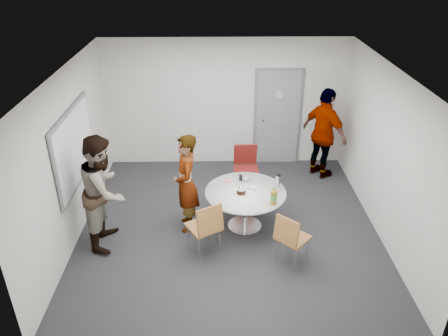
{
  "coord_description": "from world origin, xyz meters",
  "views": [
    {
      "loc": [
        -0.2,
        -6.13,
        4.42
      ],
      "look_at": [
        -0.08,
        0.25,
        1.02
      ],
      "focal_mm": 35.0,
      "sensor_mm": 36.0,
      "label": 1
    }
  ],
  "objects_px": {
    "chair_near_right": "(290,236)",
    "person_right": "(324,134)",
    "door": "(278,118)",
    "person_left": "(104,191)",
    "person_main": "(186,184)",
    "chair_near_left": "(206,225)",
    "whiteboard": "(75,147)",
    "table": "(247,196)",
    "chair_far": "(246,164)"
  },
  "relations": [
    {
      "from": "person_right",
      "to": "chair_far",
      "type": "bearing_deg",
      "value": 76.0
    },
    {
      "from": "person_right",
      "to": "door",
      "type": "bearing_deg",
      "value": 16.88
    },
    {
      "from": "whiteboard",
      "to": "door",
      "type": "bearing_deg",
      "value": 32.66
    },
    {
      "from": "door",
      "to": "person_left",
      "type": "relative_size",
      "value": 1.14
    },
    {
      "from": "table",
      "to": "door",
      "type": "bearing_deg",
      "value": 72.11
    },
    {
      "from": "door",
      "to": "whiteboard",
      "type": "distance_m",
      "value": 4.25
    },
    {
      "from": "door",
      "to": "chair_near_right",
      "type": "xyz_separation_m",
      "value": [
        -0.23,
        -3.45,
        -0.49
      ]
    },
    {
      "from": "whiteboard",
      "to": "person_left",
      "type": "xyz_separation_m",
      "value": [
        0.51,
        -0.5,
        -0.52
      ]
    },
    {
      "from": "door",
      "to": "chair_near_left",
      "type": "bearing_deg",
      "value": -114.54
    },
    {
      "from": "chair_near_left",
      "to": "chair_near_right",
      "type": "height_order",
      "value": "chair_near_left"
    },
    {
      "from": "door",
      "to": "table",
      "type": "relative_size",
      "value": 1.58
    },
    {
      "from": "table",
      "to": "chair_near_left",
      "type": "distance_m",
      "value": 1.0
    },
    {
      "from": "chair_far",
      "to": "chair_near_left",
      "type": "bearing_deg",
      "value": 67.2
    },
    {
      "from": "chair_near_left",
      "to": "chair_far",
      "type": "distance_m",
      "value": 2.05
    },
    {
      "from": "door",
      "to": "person_left",
      "type": "height_order",
      "value": "door"
    },
    {
      "from": "chair_far",
      "to": "person_left",
      "type": "xyz_separation_m",
      "value": [
        -2.3,
        -1.5,
        0.34
      ]
    },
    {
      "from": "chair_near_left",
      "to": "person_left",
      "type": "relative_size",
      "value": 0.5
    },
    {
      "from": "whiteboard",
      "to": "person_right",
      "type": "xyz_separation_m",
      "value": [
        4.41,
        1.62,
        -0.52
      ]
    },
    {
      "from": "person_left",
      "to": "person_right",
      "type": "distance_m",
      "value": 4.44
    },
    {
      "from": "table",
      "to": "chair_far",
      "type": "relative_size",
      "value": 1.39
    },
    {
      "from": "chair_near_left",
      "to": "person_main",
      "type": "height_order",
      "value": "person_main"
    },
    {
      "from": "chair_near_right",
      "to": "person_right",
      "type": "bearing_deg",
      "value": 112.12
    },
    {
      "from": "chair_near_right",
      "to": "chair_far",
      "type": "xyz_separation_m",
      "value": [
        -0.52,
        2.16,
        0.06
      ]
    },
    {
      "from": "person_left",
      "to": "person_right",
      "type": "bearing_deg",
      "value": -59.46
    },
    {
      "from": "chair_near_left",
      "to": "whiteboard",
      "type": "bearing_deg",
      "value": 125.75
    },
    {
      "from": "person_left",
      "to": "chair_near_right",
      "type": "bearing_deg",
      "value": -101.23
    },
    {
      "from": "chair_near_right",
      "to": "person_right",
      "type": "relative_size",
      "value": 0.47
    },
    {
      "from": "chair_near_left",
      "to": "person_main",
      "type": "xyz_separation_m",
      "value": [
        -0.34,
        0.77,
        0.27
      ]
    },
    {
      "from": "person_right",
      "to": "person_left",
      "type": "bearing_deg",
      "value": 83.26
    },
    {
      "from": "whiteboard",
      "to": "table",
      "type": "height_order",
      "value": "whiteboard"
    },
    {
      "from": "door",
      "to": "person_right",
      "type": "bearing_deg",
      "value": -37.8
    },
    {
      "from": "person_main",
      "to": "person_right",
      "type": "height_order",
      "value": "person_right"
    },
    {
      "from": "chair_near_left",
      "to": "person_left",
      "type": "height_order",
      "value": "person_left"
    },
    {
      "from": "door",
      "to": "whiteboard",
      "type": "relative_size",
      "value": 1.12
    },
    {
      "from": "table",
      "to": "person_left",
      "type": "distance_m",
      "value": 2.3
    },
    {
      "from": "chair_far",
      "to": "person_left",
      "type": "bearing_deg",
      "value": 30.76
    },
    {
      "from": "chair_near_right",
      "to": "person_left",
      "type": "height_order",
      "value": "person_left"
    },
    {
      "from": "chair_near_left",
      "to": "chair_near_right",
      "type": "distance_m",
      "value": 1.26
    },
    {
      "from": "whiteboard",
      "to": "person_right",
      "type": "height_order",
      "value": "whiteboard"
    },
    {
      "from": "person_main",
      "to": "person_left",
      "type": "distance_m",
      "value": 1.3
    },
    {
      "from": "chair_far",
      "to": "person_left",
      "type": "relative_size",
      "value": 0.52
    },
    {
      "from": "chair_far",
      "to": "person_main",
      "type": "relative_size",
      "value": 0.57
    },
    {
      "from": "chair_near_left",
      "to": "person_left",
      "type": "xyz_separation_m",
      "value": [
        -1.59,
        0.42,
        0.36
      ]
    },
    {
      "from": "door",
      "to": "person_left",
      "type": "xyz_separation_m",
      "value": [
        -3.05,
        -2.78,
        -0.09
      ]
    },
    {
      "from": "chair_near_right",
      "to": "whiteboard",
      "type": "bearing_deg",
      "value": -155.99
    },
    {
      "from": "chair_near_left",
      "to": "person_right",
      "type": "bearing_deg",
      "value": 17.33
    },
    {
      "from": "chair_far",
      "to": "chair_near_right",
      "type": "bearing_deg",
      "value": 101.17
    },
    {
      "from": "chair_near_right",
      "to": "person_main",
      "type": "height_order",
      "value": "person_main"
    },
    {
      "from": "person_left",
      "to": "chair_far",
      "type": "bearing_deg",
      "value": -54.95
    },
    {
      "from": "person_main",
      "to": "chair_far",
      "type": "bearing_deg",
      "value": 129.17
    }
  ]
}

